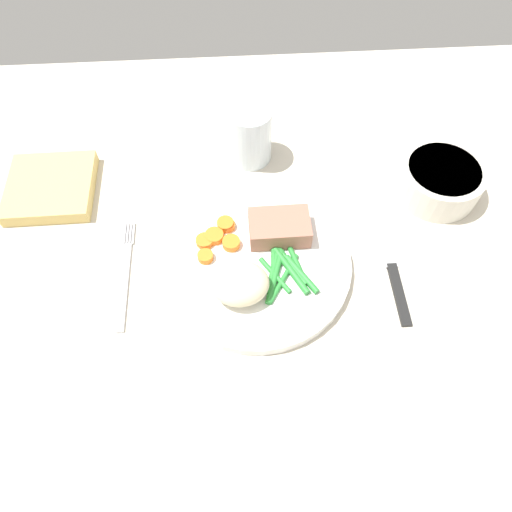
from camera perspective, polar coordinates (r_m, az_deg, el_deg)
dining_table at (r=63.99cm, az=1.98°, el=-1.09°), size 120.00×90.00×2.00cm
dinner_plate at (r=61.99cm, az=-0.00°, el=-0.88°), size 25.14×25.14×1.60cm
meat_portion at (r=62.45cm, az=2.88°, el=3.48°), size 8.11×5.37×2.96cm
mashed_potatoes at (r=57.20cm, az=-1.97°, el=-3.39°), size 7.24×6.13×4.16cm
carrot_slices at (r=62.88cm, az=-4.58°, el=2.31°), size 5.88×6.67×1.18cm
green_beans at (r=60.23cm, az=3.60°, el=-1.68°), size 7.14×9.99×0.88cm
fork at (r=64.18cm, az=-15.66°, el=-2.19°), size 1.44×16.60×0.40cm
knife at (r=65.52cm, az=16.04°, el=-0.45°), size 1.70×20.50×0.64cm
water_glass at (r=72.39cm, az=-0.76°, el=14.20°), size 6.62×6.62×8.91cm
salad_bowl at (r=73.06cm, az=21.55°, el=8.75°), size 12.00×12.00×4.97cm
napkin at (r=75.64cm, az=-23.76°, el=7.67°), size 12.40×12.32×2.08cm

